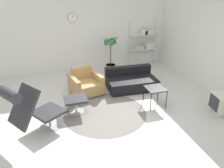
# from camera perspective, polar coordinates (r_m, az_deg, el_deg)

# --- Properties ---
(ground_plane) EXTENTS (12.00, 12.00, 0.00)m
(ground_plane) POSITION_cam_1_polar(r_m,az_deg,el_deg) (5.62, -0.76, -5.78)
(ground_plane) COLOR silver
(wall_back) EXTENTS (12.00, 0.09, 2.80)m
(wall_back) POSITION_cam_1_polar(r_m,az_deg,el_deg) (7.83, -7.01, 13.85)
(wall_back) COLOR silver
(wall_back) RESTS_ON ground_plane
(wall_right) EXTENTS (0.06, 12.00, 2.80)m
(wall_right) POSITION_cam_1_polar(r_m,az_deg,el_deg) (6.56, 25.96, 9.45)
(wall_right) COLOR silver
(wall_right) RESTS_ON ground_plane
(round_rug) EXTENTS (2.01, 2.01, 0.01)m
(round_rug) POSITION_cam_1_polar(r_m,az_deg,el_deg) (5.36, -1.83, -7.44)
(round_rug) COLOR slate
(round_rug) RESTS_ON ground_plane
(lounge_chair) EXTENTS (1.23, 1.08, 1.19)m
(lounge_chair) POSITION_cam_1_polar(r_m,az_deg,el_deg) (4.53, -20.78, -5.44)
(lounge_chair) COLOR #BCBCC1
(lounge_chair) RESTS_ON ground_plane
(ottoman) EXTENTS (0.53, 0.45, 0.39)m
(ottoman) POSITION_cam_1_polar(r_m,az_deg,el_deg) (5.29, -9.44, -4.52)
(ottoman) COLOR #BCBCC1
(ottoman) RESTS_ON ground_plane
(armchair_red) EXTENTS (0.96, 0.94, 0.72)m
(armchair_red) POSITION_cam_1_polar(r_m,az_deg,el_deg) (6.21, -6.99, -0.09)
(armchair_red) COLOR silver
(armchair_red) RESTS_ON ground_plane
(couch_low) EXTENTS (1.45, 0.93, 0.59)m
(couch_low) POSITION_cam_1_polar(r_m,az_deg,el_deg) (6.51, 4.95, 0.73)
(couch_low) COLOR black
(couch_low) RESTS_ON ground_plane
(side_table) EXTENTS (0.47, 0.47, 0.50)m
(side_table) POSITION_cam_1_polar(r_m,az_deg,el_deg) (5.55, 11.25, -1.48)
(side_table) COLOR black
(side_table) RESTS_ON ground_plane
(crt_television) EXTENTS (0.50, 0.50, 0.51)m
(crt_television) POSITION_cam_1_polar(r_m,az_deg,el_deg) (5.80, 26.79, -4.56)
(crt_television) COLOR beige
(crt_television) RESTS_ON ground_plane
(potted_plant) EXTENTS (0.68, 0.67, 1.31)m
(potted_plant) POSITION_cam_1_polar(r_m,az_deg,el_deg) (7.58, -0.38, 7.25)
(potted_plant) COLOR brown
(potted_plant) RESTS_ON ground_plane
(shelf_unit) EXTENTS (1.11, 0.28, 1.67)m
(shelf_unit) POSITION_cam_1_polar(r_m,az_deg,el_deg) (8.36, 8.65, 11.17)
(shelf_unit) COLOR #BCBCC1
(shelf_unit) RESTS_ON ground_plane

